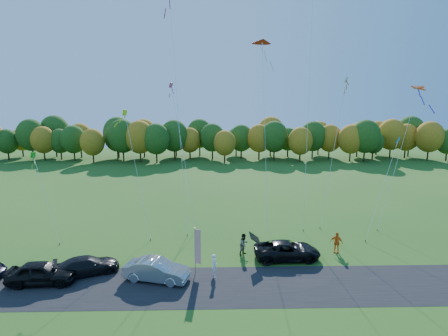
{
  "coord_description": "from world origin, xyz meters",
  "views": [
    {
      "loc": [
        -0.79,
        -27.67,
        13.1
      ],
      "look_at": [
        0.0,
        6.0,
        7.0
      ],
      "focal_mm": 28.0,
      "sensor_mm": 36.0,
      "label": 1
    }
  ],
  "objects_px": {
    "person_east": "(336,242)",
    "feather_flag": "(197,246)",
    "black_suv": "(287,250)",
    "silver_sedan": "(157,270)"
  },
  "relations": [
    {
      "from": "silver_sedan",
      "to": "person_east",
      "type": "bearing_deg",
      "value": -58.74
    },
    {
      "from": "black_suv",
      "to": "feather_flag",
      "type": "xyz_separation_m",
      "value": [
        -7.58,
        -2.45,
        1.5
      ]
    },
    {
      "from": "black_suv",
      "to": "person_east",
      "type": "distance_m",
      "value": 4.86
    },
    {
      "from": "black_suv",
      "to": "silver_sedan",
      "type": "xyz_separation_m",
      "value": [
        -10.61,
        -3.44,
        0.03
      ]
    },
    {
      "from": "black_suv",
      "to": "feather_flag",
      "type": "relative_size",
      "value": 1.5
    },
    {
      "from": "black_suv",
      "to": "person_east",
      "type": "xyz_separation_m",
      "value": [
        4.7,
        1.23,
        0.17
      ]
    },
    {
      "from": "black_suv",
      "to": "person_east",
      "type": "relative_size",
      "value": 2.96
    },
    {
      "from": "person_east",
      "to": "feather_flag",
      "type": "height_order",
      "value": "feather_flag"
    },
    {
      "from": "silver_sedan",
      "to": "person_east",
      "type": "height_order",
      "value": "person_east"
    },
    {
      "from": "silver_sedan",
      "to": "feather_flag",
      "type": "distance_m",
      "value": 3.51
    }
  ]
}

